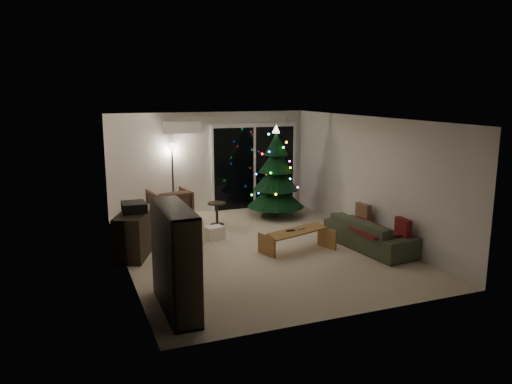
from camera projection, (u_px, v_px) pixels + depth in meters
room at (251, 182)px, 11.06m from camera, size 6.50×7.51×2.60m
bookshelf at (162, 261)px, 6.79m from camera, size 0.73×1.53×1.49m
media_cabinet at (135, 233)px, 9.27m from camera, size 0.96×1.41×0.82m
stereo at (134, 207)px, 9.17m from camera, size 0.42×0.49×0.18m
armchair at (170, 207)px, 11.42m from camera, size 0.97×0.99×0.81m
ottoman at (189, 233)px, 9.88m from camera, size 0.69×0.69×0.49m
cardboard_box_a at (189, 237)px, 9.88m from camera, size 0.58×0.52×0.34m
cardboard_box_b at (214, 233)px, 10.31m from camera, size 0.43×0.37×0.26m
side_table at (217, 214)px, 11.36m from camera, size 0.48×0.48×0.52m
floor_lamp at (173, 181)px, 12.10m from camera, size 0.28×0.28×1.72m
sofa at (370, 233)px, 9.67m from camera, size 1.00×2.09×0.59m
sofa_throw at (366, 227)px, 9.61m from camera, size 0.63×1.45×0.05m
cushion_a at (363, 213)px, 10.30m from camera, size 0.15×0.40×0.39m
cushion_b at (403, 229)px, 9.12m from camera, size 0.14×0.39×0.39m
coffee_table at (298, 241)px, 9.48m from camera, size 1.41×0.86×0.42m
remote_a at (291, 230)px, 9.38m from camera, size 0.17×0.05×0.02m
remote_b at (301, 228)px, 9.51m from camera, size 0.16×0.09×0.02m
christmas_tree at (276, 172)px, 11.94m from camera, size 1.62×1.62×2.22m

